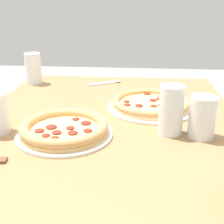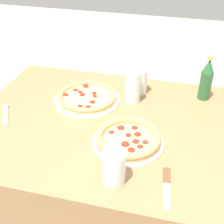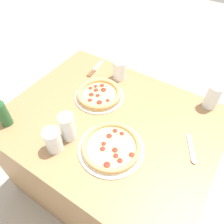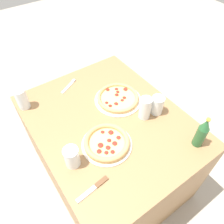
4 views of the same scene
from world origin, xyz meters
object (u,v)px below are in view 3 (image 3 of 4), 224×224
at_px(glass_water, 212,98).
at_px(knife, 95,69).
at_px(pizza_veggie, 99,94).
at_px(glass_cola, 68,128).
at_px(glass_iced_tea, 53,141).
at_px(beer_bottle, 1,110).
at_px(spoon, 192,152).
at_px(pizza_salami, 111,147).
at_px(glass_orange_juice, 119,71).

distance_m(glass_water, knife, 0.76).
xyz_separation_m(pizza_veggie, glass_cola, (0.04, -0.32, 0.05)).
relative_size(glass_iced_tea, glass_cola, 0.83).
bearing_deg(beer_bottle, glass_cola, 18.66).
height_order(beer_bottle, spoon, beer_bottle).
bearing_deg(glass_iced_tea, pizza_salami, 31.54).
height_order(pizza_veggie, glass_iced_tea, glass_iced_tea).
height_order(pizza_veggie, glass_orange_juice, glass_orange_juice).
distance_m(pizza_salami, spoon, 0.39).
relative_size(beer_bottle, knife, 1.15).
distance_m(glass_cola, spoon, 0.61).
distance_m(glass_water, glass_orange_juice, 0.57).
relative_size(glass_water, spoon, 0.89).
bearing_deg(glass_cola, spoon, 24.01).
xyz_separation_m(pizza_salami, spoon, (0.34, 0.19, -0.01)).
bearing_deg(spoon, glass_cola, -155.99).
bearing_deg(glass_water, pizza_veggie, -153.84).
relative_size(glass_iced_tea, knife, 0.66).
distance_m(glass_orange_juice, beer_bottle, 0.72).
xyz_separation_m(glass_cola, glass_orange_juice, (-0.04, 0.54, -0.02)).
height_order(pizza_veggie, glass_water, glass_water).
bearing_deg(glass_orange_juice, glass_iced_tea, -87.93).
distance_m(beer_bottle, spoon, 0.97).
distance_m(glass_iced_tea, knife, 0.65).
bearing_deg(glass_iced_tea, glass_cola, 80.26).
xyz_separation_m(pizza_salami, glass_iced_tea, (-0.23, -0.14, 0.04)).
bearing_deg(knife, pizza_veggie, -48.11).
relative_size(glass_orange_juice, beer_bottle, 0.57).
relative_size(pizza_veggie, beer_bottle, 1.33).
bearing_deg(glass_cola, knife, 113.19).
xyz_separation_m(glass_orange_juice, beer_bottle, (-0.30, -0.65, 0.05)).
bearing_deg(beer_bottle, pizza_veggie, 55.95).
bearing_deg(spoon, beer_bottle, -157.97).
distance_m(glass_iced_tea, glass_orange_juice, 0.63).
distance_m(pizza_salami, knife, 0.64).
relative_size(pizza_veggie, glass_iced_tea, 2.31).
xyz_separation_m(glass_water, glass_orange_juice, (-0.57, -0.06, -0.01)).
bearing_deg(glass_iced_tea, glass_water, 51.90).
distance_m(pizza_salami, glass_orange_juice, 0.55).
height_order(pizza_salami, spoon, pizza_salami).
xyz_separation_m(pizza_salami, knife, (-0.44, 0.47, -0.02)).
relative_size(glass_cola, glass_water, 1.06).
bearing_deg(beer_bottle, spoon, 22.03).
distance_m(glass_cola, glass_water, 0.80).
xyz_separation_m(glass_iced_tea, spoon, (0.57, 0.34, -0.05)).
bearing_deg(glass_iced_tea, pizza_veggie, 94.01).
height_order(glass_cola, beer_bottle, beer_bottle).
bearing_deg(glass_orange_juice, pizza_salami, -62.31).
bearing_deg(pizza_salami, beer_bottle, -163.33).
bearing_deg(beer_bottle, glass_iced_tea, 4.21).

